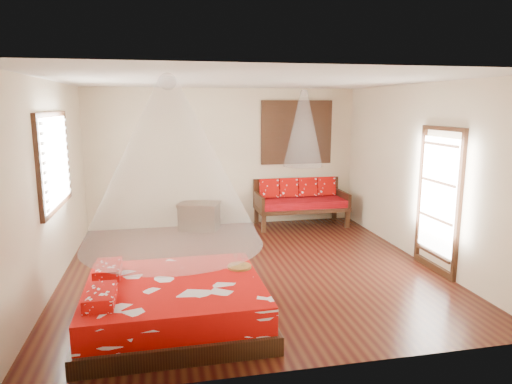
% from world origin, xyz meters
% --- Properties ---
extents(room, '(5.54, 5.54, 2.84)m').
position_xyz_m(room, '(0.00, 0.00, 1.40)').
color(room, black).
rests_on(room, ground).
extents(bed, '(2.06, 1.87, 0.64)m').
position_xyz_m(bed, '(-1.19, -1.58, 0.25)').
color(bed, black).
rests_on(bed, floor).
extents(daybed, '(1.86, 0.83, 0.96)m').
position_xyz_m(daybed, '(1.52, 2.38, 0.52)').
color(daybed, black).
rests_on(daybed, floor).
extents(storage_chest, '(0.93, 0.80, 0.54)m').
position_xyz_m(storage_chest, '(-0.56, 2.45, 0.27)').
color(storage_chest, black).
rests_on(storage_chest, floor).
extents(shutter_panel, '(1.52, 0.06, 1.32)m').
position_xyz_m(shutter_panel, '(1.52, 2.72, 1.90)').
color(shutter_panel, black).
rests_on(shutter_panel, wall_back).
extents(window_left, '(0.10, 1.74, 1.34)m').
position_xyz_m(window_left, '(-2.71, 0.20, 1.70)').
color(window_left, black).
rests_on(window_left, wall_left).
extents(glazed_door, '(0.08, 1.02, 2.16)m').
position_xyz_m(glazed_door, '(2.72, -0.60, 1.07)').
color(glazed_door, black).
rests_on(glazed_door, floor).
extents(wine_tray, '(0.29, 0.29, 0.23)m').
position_xyz_m(wine_tray, '(-0.38, -1.26, 0.56)').
color(wine_tray, brown).
rests_on(wine_tray, bed).
extents(mosquito_net_main, '(1.98, 1.98, 1.80)m').
position_xyz_m(mosquito_net_main, '(-1.17, -1.58, 1.85)').
color(mosquito_net_main, white).
rests_on(mosquito_net_main, ceiling).
extents(mosquito_net_daybed, '(0.79, 0.79, 1.50)m').
position_xyz_m(mosquito_net_daybed, '(1.52, 2.25, 2.00)').
color(mosquito_net_daybed, white).
rests_on(mosquito_net_daybed, ceiling).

